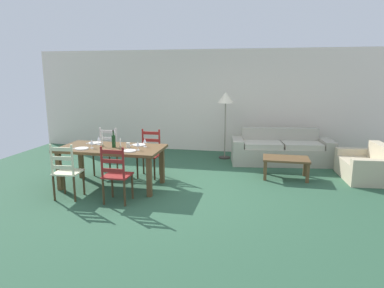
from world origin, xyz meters
name	(u,v)px	position (x,y,z in m)	size (l,w,h in m)	color
ground_plane	(176,189)	(0.00, 0.00, -0.01)	(9.60, 9.60, 0.02)	#2C543B
wall_far	(206,101)	(0.00, 3.30, 1.35)	(9.60, 0.16, 2.70)	beige
dining_table	(111,152)	(-1.20, -0.10, 0.66)	(1.90, 0.96, 0.75)	brown
dining_chair_near_left	(66,171)	(-1.67, -0.85, 0.48)	(0.45, 0.43, 0.96)	beige
dining_chair_near_right	(116,175)	(-0.78, -0.86, 0.48)	(0.43, 0.41, 0.96)	maroon
dining_chair_far_left	(106,151)	(-1.67, 0.65, 0.48)	(0.43, 0.41, 0.96)	beige
dining_chair_far_right	(149,153)	(-0.73, 0.66, 0.48)	(0.43, 0.41, 0.96)	maroon
dinner_plate_near_left	(82,148)	(-1.65, -0.35, 0.76)	(0.24, 0.24, 0.02)	white
fork_near_left	(74,148)	(-1.80, -0.35, 0.75)	(0.02, 0.17, 0.01)	silver
dinner_plate_near_right	(129,151)	(-0.75, -0.35, 0.76)	(0.24, 0.24, 0.02)	white
fork_near_right	(121,151)	(-0.90, -0.35, 0.75)	(0.02, 0.17, 0.01)	silver
dinner_plate_far_left	(95,143)	(-1.65, 0.15, 0.76)	(0.24, 0.24, 0.02)	white
fork_far_left	(88,143)	(-1.80, 0.15, 0.75)	(0.02, 0.17, 0.01)	silver
dinner_plate_far_right	(139,145)	(-0.75, 0.15, 0.76)	(0.24, 0.24, 0.02)	white
fork_far_right	(132,145)	(-0.90, 0.15, 0.75)	(0.02, 0.17, 0.01)	silver
wine_bottle	(114,141)	(-1.15, -0.09, 0.87)	(0.07, 0.07, 0.32)	#143819
wine_glass_near_left	(92,142)	(-1.51, -0.25, 0.86)	(0.06, 0.06, 0.16)	white
wine_glass_near_right	(138,144)	(-0.63, -0.23, 0.86)	(0.06, 0.06, 0.16)	white
wine_glass_far_left	(99,139)	(-1.53, 0.06, 0.86)	(0.06, 0.06, 0.16)	white
wine_glass_far_right	(145,141)	(-0.60, 0.05, 0.86)	(0.06, 0.06, 0.16)	white
coffee_cup_primary	(128,145)	(-0.88, -0.07, 0.80)	(0.07, 0.07, 0.09)	beige
candle_tall	(102,142)	(-1.38, -0.08, 0.83)	(0.05, 0.05, 0.28)	#998C66
candle_short	(120,146)	(-1.00, -0.14, 0.80)	(0.05, 0.05, 0.18)	#998C66
couch	(281,151)	(1.95, 2.30, 0.29)	(2.37, 1.11, 0.80)	#A8A38F
coffee_table	(286,161)	(1.99, 1.08, 0.36)	(0.90, 0.56, 0.42)	brown
armchair_upholstered	(367,167)	(3.58, 1.34, 0.25)	(0.89, 1.22, 0.72)	#C2B390
standing_lamp	(226,102)	(0.61, 2.48, 1.41)	(0.40, 0.40, 1.64)	#332D28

